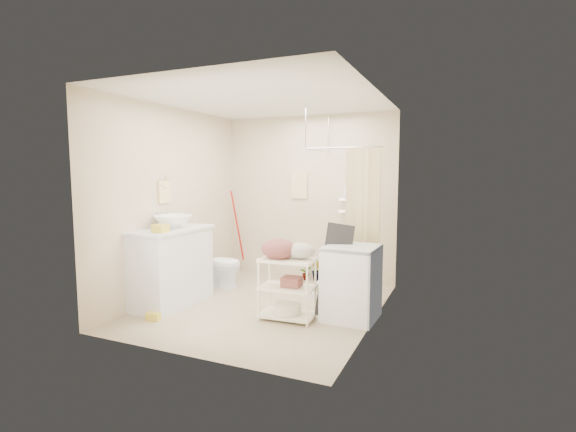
# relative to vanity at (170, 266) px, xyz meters

# --- Properties ---
(floor) EXTENTS (3.20, 3.20, 0.00)m
(floor) POSITION_rel_vanity_xyz_m (1.16, 0.40, -0.50)
(floor) COLOR tan
(floor) RESTS_ON ground
(ceiling) EXTENTS (2.80, 3.20, 0.04)m
(ceiling) POSITION_rel_vanity_xyz_m (1.16, 0.40, 2.10)
(ceiling) COLOR silver
(ceiling) RESTS_ON ground
(wall_back) EXTENTS (2.80, 0.04, 2.60)m
(wall_back) POSITION_rel_vanity_xyz_m (1.16, 2.00, 0.80)
(wall_back) COLOR beige
(wall_back) RESTS_ON ground
(wall_front) EXTENTS (2.80, 0.04, 2.60)m
(wall_front) POSITION_rel_vanity_xyz_m (1.16, -1.20, 0.80)
(wall_front) COLOR beige
(wall_front) RESTS_ON ground
(wall_left) EXTENTS (0.04, 3.20, 2.60)m
(wall_left) POSITION_rel_vanity_xyz_m (-0.24, 0.40, 0.80)
(wall_left) COLOR beige
(wall_left) RESTS_ON ground
(wall_right) EXTENTS (0.04, 3.20, 2.60)m
(wall_right) POSITION_rel_vanity_xyz_m (2.56, 0.40, 0.80)
(wall_right) COLOR beige
(wall_right) RESTS_ON ground
(vanity) EXTENTS (0.65, 1.14, 0.99)m
(vanity) POSITION_rel_vanity_xyz_m (0.00, 0.00, 0.00)
(vanity) COLOR silver
(vanity) RESTS_ON ground
(sink) EXTENTS (0.57, 0.57, 0.17)m
(sink) POSITION_rel_vanity_xyz_m (0.03, 0.05, 0.58)
(sink) COLOR white
(sink) RESTS_ON vanity
(counter_basket) EXTENTS (0.19, 0.16, 0.10)m
(counter_basket) POSITION_rel_vanity_xyz_m (0.15, -0.33, 0.55)
(counter_basket) COLOR gold
(counter_basket) RESTS_ON vanity
(floor_basket) EXTENTS (0.25, 0.20, 0.13)m
(floor_basket) POSITION_rel_vanity_xyz_m (0.21, -0.56, -0.43)
(floor_basket) COLOR yellow
(floor_basket) RESTS_ON ground
(toilet) EXTENTS (0.72, 0.45, 0.70)m
(toilet) POSITION_rel_vanity_xyz_m (0.12, 0.96, -0.15)
(toilet) COLOR white
(toilet) RESTS_ON ground
(mop) EXTENTS (0.17, 0.17, 1.39)m
(mop) POSITION_rel_vanity_xyz_m (-0.12, 1.87, 0.20)
(mop) COLOR #B41510
(mop) RESTS_ON ground
(potted_plant_a) EXTENTS (0.23, 0.21, 0.37)m
(potted_plant_a) POSITION_rel_vanity_xyz_m (1.19, 1.82, -0.31)
(potted_plant_a) COLOR brown
(potted_plant_a) RESTS_ON ground
(potted_plant_b) EXTENTS (0.24, 0.24, 0.35)m
(potted_plant_b) POSITION_rel_vanity_xyz_m (1.37, 1.84, -0.32)
(potted_plant_b) COLOR brown
(potted_plant_b) RESTS_ON ground
(hanging_towel) EXTENTS (0.28, 0.03, 0.42)m
(hanging_towel) POSITION_rel_vanity_xyz_m (1.01, 1.98, 1.00)
(hanging_towel) COLOR beige
(hanging_towel) RESTS_ON wall_back
(towel_ring) EXTENTS (0.04, 0.22, 0.34)m
(towel_ring) POSITION_rel_vanity_xyz_m (-0.22, 0.20, 0.97)
(towel_ring) COLOR #FDDF94
(towel_ring) RESTS_ON wall_left
(tp_holder) EXTENTS (0.08, 0.12, 0.14)m
(tp_holder) POSITION_rel_vanity_xyz_m (-0.20, 0.45, 0.22)
(tp_holder) COLOR white
(tp_holder) RESTS_ON wall_left
(shower) EXTENTS (1.10, 1.10, 2.10)m
(shower) POSITION_rel_vanity_xyz_m (2.01, 1.45, 0.55)
(shower) COLOR silver
(shower) RESTS_ON ground
(shampoo_bottle_a) EXTENTS (0.10, 0.10, 0.24)m
(shampoo_bottle_a) POSITION_rel_vanity_xyz_m (1.81, 1.92, 0.94)
(shampoo_bottle_a) COLOR white
(shampoo_bottle_a) RESTS_ON shower
(shampoo_bottle_b) EXTENTS (0.07, 0.08, 0.16)m
(shampoo_bottle_b) POSITION_rel_vanity_xyz_m (1.90, 1.93, 0.91)
(shampoo_bottle_b) COLOR #3D609D
(shampoo_bottle_b) RESTS_ON shower
(washing_machine) EXTENTS (0.61, 0.63, 0.86)m
(washing_machine) POSITION_rel_vanity_xyz_m (2.30, 0.40, -0.07)
(washing_machine) COLOR white
(washing_machine) RESTS_ON ground
(laundry_rack) EXTENTS (0.65, 0.40, 0.86)m
(laundry_rack) POSITION_rel_vanity_xyz_m (1.62, 0.08, -0.07)
(laundry_rack) COLOR white
(laundry_rack) RESTS_ON ground
(ironing_board) EXTENTS (0.34, 0.19, 1.15)m
(ironing_board) POSITION_rel_vanity_xyz_m (2.11, 0.35, 0.08)
(ironing_board) COLOR black
(ironing_board) RESTS_ON ground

